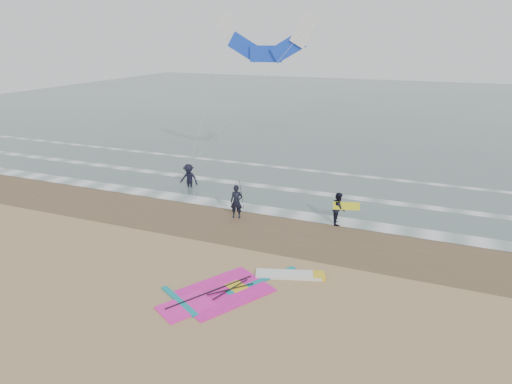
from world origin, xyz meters
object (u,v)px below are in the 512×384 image
at_px(windsurf_rig, 242,288).
at_px(person_standing, 236,202).
at_px(surf_kite, 266,42).
at_px(person_walking, 339,208).
at_px(person_wading, 189,173).

xyz_separation_m(windsurf_rig, person_standing, (-3.12, 6.32, 0.84)).
bearing_deg(windsurf_rig, surf_kite, 107.47).
bearing_deg(windsurf_rig, person_walking, 75.58).
distance_m(person_walking, person_wading, 10.09).
height_order(person_standing, person_walking, person_standing).
xyz_separation_m(windsurf_rig, person_wading, (-7.92, 9.70, 0.89)).
bearing_deg(windsurf_rig, person_standing, 116.28).
bearing_deg(person_standing, surf_kite, 85.66).
xyz_separation_m(windsurf_rig, surf_kite, (-3.87, 12.29, 8.60)).
xyz_separation_m(person_walking, person_wading, (-9.85, 2.18, 0.11)).
xyz_separation_m(person_walking, surf_kite, (-5.80, 4.77, 7.81)).
bearing_deg(person_wading, person_walking, -12.11).
height_order(windsurf_rig, person_walking, person_walking).
bearing_deg(surf_kite, person_walking, -39.43).
height_order(person_walking, person_wading, person_wading).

